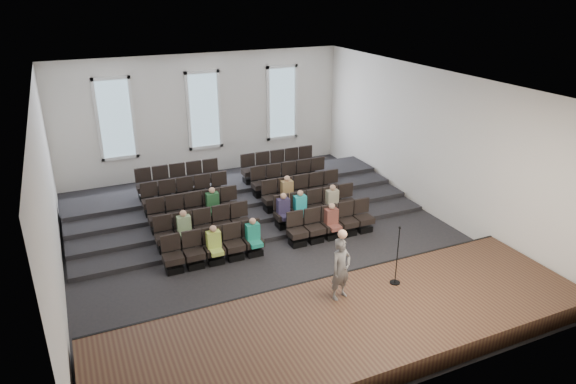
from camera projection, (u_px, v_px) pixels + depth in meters
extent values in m
plane|color=black|center=(269.00, 241.00, 16.22)|extent=(14.00, 14.00, 0.00)
cube|color=white|center=(266.00, 82.00, 14.31)|extent=(12.00, 14.00, 0.02)
cube|color=silver|center=(204.00, 115.00, 21.19)|extent=(12.00, 0.04, 5.00)
cube|color=silver|center=(412.00, 284.00, 9.34)|extent=(12.00, 0.04, 5.00)
cube|color=silver|center=(47.00, 199.00, 12.99)|extent=(0.04, 14.00, 5.00)
cube|color=silver|center=(430.00, 143.00, 17.54)|extent=(0.04, 14.00, 5.00)
cube|color=#4A331F|center=(352.00, 326.00, 11.82)|extent=(11.80, 3.60, 0.50)
cube|color=black|center=(317.00, 287.00, 13.31)|extent=(11.80, 0.06, 0.52)
cube|color=black|center=(244.00, 211.00, 18.15)|extent=(11.80, 4.80, 0.15)
cube|color=black|center=(239.00, 204.00, 18.57)|extent=(11.80, 3.75, 0.30)
cube|color=black|center=(234.00, 197.00, 18.98)|extent=(11.80, 2.70, 0.45)
cube|color=black|center=(230.00, 190.00, 19.40)|extent=(11.80, 1.65, 0.60)
cube|color=black|center=(174.00, 268.00, 14.49)|extent=(0.47, 0.43, 0.20)
cube|color=black|center=(173.00, 259.00, 14.37)|extent=(0.55, 0.50, 0.19)
cube|color=black|center=(170.00, 242.00, 14.40)|extent=(0.55, 0.08, 0.50)
cube|color=black|center=(195.00, 264.00, 14.72)|extent=(0.47, 0.43, 0.20)
cube|color=black|center=(194.00, 254.00, 14.60)|extent=(0.55, 0.50, 0.19)
cube|color=black|center=(191.00, 238.00, 14.62)|extent=(0.55, 0.08, 0.50)
cube|color=black|center=(215.00, 260.00, 14.95)|extent=(0.47, 0.43, 0.20)
cube|color=black|center=(215.00, 250.00, 14.83)|extent=(0.55, 0.50, 0.19)
cube|color=black|center=(212.00, 235.00, 14.85)|extent=(0.55, 0.08, 0.50)
cube|color=black|center=(235.00, 255.00, 15.17)|extent=(0.47, 0.43, 0.20)
cube|color=black|center=(234.00, 246.00, 15.05)|extent=(0.55, 0.50, 0.19)
cube|color=black|center=(232.00, 231.00, 15.08)|extent=(0.55, 0.08, 0.50)
cube|color=black|center=(254.00, 251.00, 15.40)|extent=(0.47, 0.43, 0.20)
cube|color=black|center=(254.00, 242.00, 15.28)|extent=(0.55, 0.50, 0.19)
cube|color=black|center=(251.00, 227.00, 15.30)|extent=(0.55, 0.08, 0.50)
cube|color=black|center=(297.00, 242.00, 15.95)|extent=(0.47, 0.43, 0.20)
cube|color=black|center=(298.00, 233.00, 15.83)|extent=(0.55, 0.50, 0.19)
cube|color=black|center=(295.00, 219.00, 15.85)|extent=(0.55, 0.08, 0.50)
cube|color=black|center=(315.00, 238.00, 16.17)|extent=(0.47, 0.43, 0.20)
cube|color=black|center=(315.00, 230.00, 16.06)|extent=(0.55, 0.50, 0.19)
cube|color=black|center=(312.00, 215.00, 16.08)|extent=(0.55, 0.08, 0.50)
cube|color=black|center=(331.00, 235.00, 16.40)|extent=(0.47, 0.43, 0.20)
cube|color=black|center=(332.00, 226.00, 16.28)|extent=(0.55, 0.50, 0.19)
cube|color=black|center=(329.00, 212.00, 16.30)|extent=(0.55, 0.08, 0.50)
cube|color=black|center=(348.00, 231.00, 16.63)|extent=(0.47, 0.43, 0.20)
cube|color=black|center=(348.00, 223.00, 16.51)|extent=(0.55, 0.50, 0.19)
cube|color=black|center=(345.00, 209.00, 16.53)|extent=(0.55, 0.08, 0.50)
cube|color=black|center=(363.00, 228.00, 16.85)|extent=(0.47, 0.43, 0.20)
cube|color=black|center=(364.00, 220.00, 16.74)|extent=(0.55, 0.50, 0.19)
cube|color=black|center=(361.00, 206.00, 16.76)|extent=(0.55, 0.08, 0.50)
cube|color=black|center=(166.00, 247.00, 15.32)|extent=(0.47, 0.43, 0.20)
cube|color=black|center=(165.00, 238.00, 15.20)|extent=(0.55, 0.50, 0.19)
cube|color=black|center=(162.00, 223.00, 15.22)|extent=(0.55, 0.08, 0.50)
cube|color=black|center=(186.00, 243.00, 15.55)|extent=(0.47, 0.43, 0.20)
cube|color=black|center=(185.00, 234.00, 15.43)|extent=(0.55, 0.50, 0.19)
cube|color=black|center=(182.00, 219.00, 15.45)|extent=(0.55, 0.08, 0.50)
cube|color=black|center=(205.00, 240.00, 15.77)|extent=(0.47, 0.43, 0.20)
cube|color=black|center=(204.00, 231.00, 15.66)|extent=(0.55, 0.50, 0.19)
cube|color=black|center=(202.00, 216.00, 15.68)|extent=(0.55, 0.08, 0.50)
cube|color=black|center=(224.00, 236.00, 16.00)|extent=(0.47, 0.43, 0.20)
cube|color=black|center=(223.00, 227.00, 15.88)|extent=(0.55, 0.50, 0.19)
cube|color=black|center=(221.00, 212.00, 15.91)|extent=(0.55, 0.08, 0.50)
cube|color=black|center=(242.00, 232.00, 16.23)|extent=(0.47, 0.43, 0.20)
cube|color=black|center=(242.00, 224.00, 16.11)|extent=(0.55, 0.50, 0.19)
cube|color=black|center=(239.00, 209.00, 16.13)|extent=(0.55, 0.08, 0.50)
cube|color=black|center=(284.00, 224.00, 16.78)|extent=(0.47, 0.43, 0.20)
cube|color=black|center=(284.00, 216.00, 16.66)|extent=(0.55, 0.50, 0.19)
cube|color=black|center=(281.00, 202.00, 16.68)|extent=(0.55, 0.08, 0.50)
cube|color=black|center=(300.00, 221.00, 17.00)|extent=(0.47, 0.43, 0.20)
cube|color=black|center=(300.00, 213.00, 16.89)|extent=(0.55, 0.50, 0.19)
cube|color=black|center=(298.00, 199.00, 16.91)|extent=(0.55, 0.08, 0.50)
cube|color=black|center=(317.00, 218.00, 17.23)|extent=(0.47, 0.43, 0.20)
cube|color=black|center=(317.00, 209.00, 17.11)|extent=(0.55, 0.50, 0.19)
cube|color=black|center=(314.00, 196.00, 17.13)|extent=(0.55, 0.08, 0.50)
cube|color=black|center=(332.00, 215.00, 17.46)|extent=(0.47, 0.43, 0.20)
cube|color=black|center=(333.00, 206.00, 17.34)|extent=(0.55, 0.50, 0.19)
cube|color=black|center=(330.00, 193.00, 17.36)|extent=(0.55, 0.08, 0.50)
cube|color=black|center=(347.00, 212.00, 17.68)|extent=(0.47, 0.43, 0.20)
cube|color=black|center=(348.00, 204.00, 17.57)|extent=(0.55, 0.50, 0.19)
cube|color=black|center=(345.00, 190.00, 17.59)|extent=(0.55, 0.08, 0.50)
cube|color=black|center=(159.00, 229.00, 16.15)|extent=(0.47, 0.42, 0.20)
cube|color=black|center=(158.00, 220.00, 16.03)|extent=(0.55, 0.50, 0.19)
cube|color=black|center=(155.00, 205.00, 16.05)|extent=(0.55, 0.08, 0.50)
cube|color=black|center=(178.00, 225.00, 16.38)|extent=(0.47, 0.42, 0.20)
cube|color=black|center=(177.00, 216.00, 16.26)|extent=(0.55, 0.50, 0.19)
cube|color=black|center=(174.00, 202.00, 16.28)|extent=(0.55, 0.08, 0.50)
cube|color=black|center=(196.00, 222.00, 16.60)|extent=(0.47, 0.42, 0.20)
cube|color=black|center=(195.00, 213.00, 16.49)|extent=(0.55, 0.50, 0.19)
cube|color=black|center=(193.00, 199.00, 16.51)|extent=(0.55, 0.08, 0.50)
cube|color=black|center=(214.00, 219.00, 16.83)|extent=(0.47, 0.42, 0.20)
cube|color=black|center=(213.00, 210.00, 16.71)|extent=(0.55, 0.50, 0.19)
cube|color=black|center=(211.00, 196.00, 16.73)|extent=(0.55, 0.08, 0.50)
cube|color=black|center=(231.00, 215.00, 17.06)|extent=(0.47, 0.42, 0.20)
cube|color=black|center=(231.00, 207.00, 16.94)|extent=(0.55, 0.50, 0.19)
cube|color=black|center=(228.00, 193.00, 16.96)|extent=(0.55, 0.08, 0.50)
cube|color=black|center=(272.00, 208.00, 17.61)|extent=(0.47, 0.42, 0.20)
cube|color=black|center=(271.00, 200.00, 17.49)|extent=(0.55, 0.50, 0.19)
cube|color=black|center=(269.00, 187.00, 17.51)|extent=(0.55, 0.08, 0.50)
cube|color=black|center=(288.00, 205.00, 17.83)|extent=(0.47, 0.42, 0.20)
cube|color=black|center=(288.00, 197.00, 17.71)|extent=(0.55, 0.50, 0.19)
cube|color=black|center=(285.00, 184.00, 17.74)|extent=(0.55, 0.08, 0.50)
cube|color=black|center=(303.00, 202.00, 18.06)|extent=(0.47, 0.42, 0.20)
cube|color=black|center=(303.00, 194.00, 17.94)|extent=(0.55, 0.50, 0.19)
cube|color=black|center=(301.00, 181.00, 17.96)|extent=(0.55, 0.08, 0.50)
cube|color=black|center=(318.00, 200.00, 18.29)|extent=(0.47, 0.42, 0.20)
cube|color=black|center=(318.00, 192.00, 18.17)|extent=(0.55, 0.50, 0.19)
cube|color=black|center=(316.00, 179.00, 18.19)|extent=(0.55, 0.08, 0.50)
cube|color=black|center=(333.00, 197.00, 18.51)|extent=(0.47, 0.42, 0.20)
cube|color=black|center=(333.00, 189.00, 18.40)|extent=(0.55, 0.50, 0.19)
cube|color=black|center=(331.00, 176.00, 18.42)|extent=(0.55, 0.08, 0.50)
cube|color=black|center=(152.00, 212.00, 16.98)|extent=(0.47, 0.42, 0.20)
cube|color=black|center=(151.00, 203.00, 16.86)|extent=(0.55, 0.50, 0.19)
cube|color=black|center=(149.00, 189.00, 16.88)|extent=(0.55, 0.08, 0.50)
cube|color=black|center=(170.00, 209.00, 17.21)|extent=(0.47, 0.42, 0.20)
cube|color=black|center=(169.00, 200.00, 17.09)|extent=(0.55, 0.50, 0.19)
cube|color=black|center=(167.00, 187.00, 17.11)|extent=(0.55, 0.08, 0.50)
cube|color=black|center=(188.00, 206.00, 17.43)|extent=(0.47, 0.42, 0.20)
cube|color=black|center=(187.00, 197.00, 17.32)|extent=(0.55, 0.50, 0.19)
cube|color=black|center=(185.00, 184.00, 17.34)|extent=(0.55, 0.08, 0.50)
cube|color=black|center=(205.00, 203.00, 17.66)|extent=(0.47, 0.42, 0.20)
cube|color=black|center=(204.00, 194.00, 17.54)|extent=(0.55, 0.50, 0.19)
cube|color=black|center=(202.00, 181.00, 17.56)|extent=(0.55, 0.08, 0.50)
cube|color=black|center=(222.00, 200.00, 17.89)|extent=(0.47, 0.42, 0.20)
cube|color=black|center=(221.00, 192.00, 17.77)|extent=(0.55, 0.50, 0.19)
cube|color=black|center=(219.00, 179.00, 17.79)|extent=(0.55, 0.08, 0.50)
cube|color=black|center=(260.00, 193.00, 18.44)|extent=(0.47, 0.42, 0.20)
cube|color=black|center=(260.00, 185.00, 18.32)|extent=(0.55, 0.50, 0.19)
cube|color=black|center=(258.00, 173.00, 18.34)|extent=(0.55, 0.08, 0.50)
cube|color=black|center=(276.00, 191.00, 18.66)|extent=(0.47, 0.42, 0.20)
cube|color=black|center=(276.00, 183.00, 18.54)|extent=(0.55, 0.50, 0.19)
cube|color=black|center=(273.00, 170.00, 18.57)|extent=(0.55, 0.08, 0.50)
cube|color=black|center=(291.00, 188.00, 18.89)|extent=(0.47, 0.42, 0.20)
cube|color=black|center=(291.00, 180.00, 18.77)|extent=(0.55, 0.50, 0.19)
cube|color=black|center=(288.00, 168.00, 18.79)|extent=(0.55, 0.08, 0.50)
cube|color=black|center=(305.00, 186.00, 19.12)|extent=(0.47, 0.42, 0.20)
cube|color=black|center=(305.00, 178.00, 19.00)|extent=(0.55, 0.50, 0.19)
cube|color=black|center=(303.00, 166.00, 19.02)|extent=(0.55, 0.08, 0.50)
cube|color=black|center=(320.00, 183.00, 19.34)|extent=(0.47, 0.42, 0.20)
cube|color=black|center=(320.00, 176.00, 19.22)|extent=(0.55, 0.50, 0.19)
cube|color=black|center=(318.00, 164.00, 19.25)|extent=(0.55, 0.08, 0.50)
cube|color=black|center=(146.00, 196.00, 17.81)|extent=(0.47, 0.42, 0.20)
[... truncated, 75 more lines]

